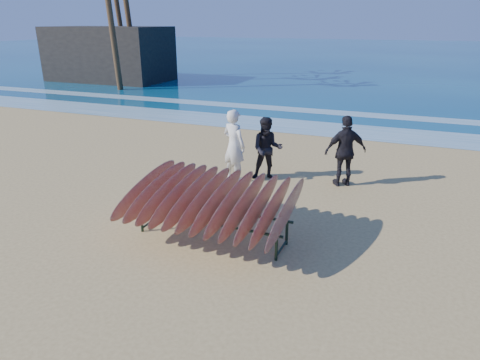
{
  "coord_description": "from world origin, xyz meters",
  "views": [
    {
      "loc": [
        3.14,
        -7.23,
        4.17
      ],
      "look_at": [
        0.0,
        0.8,
        0.95
      ],
      "focal_mm": 32.0,
      "sensor_mm": 36.0,
      "label": 1
    }
  ],
  "objects_px": {
    "surfboard_rack": "(211,200)",
    "building": "(109,54)",
    "person_white": "(234,146)",
    "person_dark_b": "(345,151)",
    "person_dark_a": "(267,149)"
  },
  "relations": [
    {
      "from": "person_dark_b",
      "to": "surfboard_rack",
      "type": "bearing_deg",
      "value": 34.19
    },
    {
      "from": "surfboard_rack",
      "to": "building",
      "type": "relative_size",
      "value": 0.38
    },
    {
      "from": "surfboard_rack",
      "to": "person_white",
      "type": "distance_m",
      "value": 3.42
    },
    {
      "from": "person_white",
      "to": "person_dark_b",
      "type": "relative_size",
      "value": 1.04
    },
    {
      "from": "person_dark_a",
      "to": "building",
      "type": "xyz_separation_m",
      "value": [
        -17.28,
        15.97,
        1.01
      ]
    },
    {
      "from": "surfboard_rack",
      "to": "building",
      "type": "bearing_deg",
      "value": 132.94
    },
    {
      "from": "person_white",
      "to": "building",
      "type": "height_order",
      "value": "building"
    },
    {
      "from": "person_dark_b",
      "to": "building",
      "type": "height_order",
      "value": "building"
    },
    {
      "from": "surfboard_rack",
      "to": "person_dark_b",
      "type": "distance_m",
      "value": 4.49
    },
    {
      "from": "person_dark_a",
      "to": "person_dark_b",
      "type": "height_order",
      "value": "person_dark_b"
    },
    {
      "from": "person_dark_b",
      "to": "person_white",
      "type": "bearing_deg",
      "value": -15.34
    },
    {
      "from": "person_dark_a",
      "to": "building",
      "type": "relative_size",
      "value": 0.21
    },
    {
      "from": "person_white",
      "to": "surfboard_rack",
      "type": "bearing_deg",
      "value": 125.32
    },
    {
      "from": "person_white",
      "to": "person_dark_b",
      "type": "bearing_deg",
      "value": -145.5
    },
    {
      "from": "surfboard_rack",
      "to": "person_dark_b",
      "type": "height_order",
      "value": "person_dark_b"
    }
  ]
}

